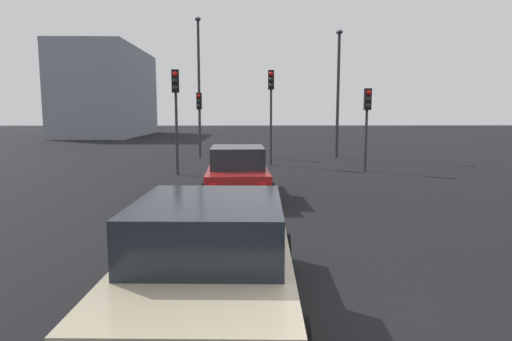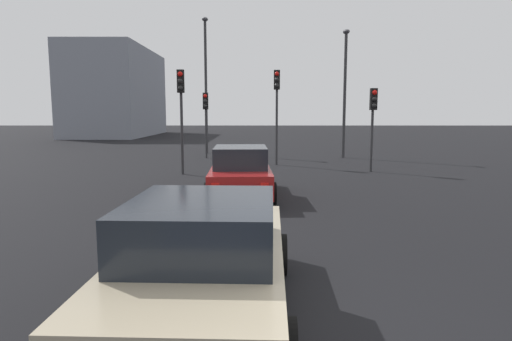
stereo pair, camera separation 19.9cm
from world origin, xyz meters
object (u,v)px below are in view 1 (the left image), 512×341
(car_red_right_lead, at_px, (238,173))
(street_lamp_far, at_px, (338,83))
(car_beige_right_second, at_px, (211,260))
(street_lamp_kerbside, at_px, (199,75))
(traffic_light_far_left, at_px, (176,100))
(traffic_light_far_right, at_px, (271,98))
(traffic_light_near_left, at_px, (367,112))
(traffic_light_near_right, at_px, (199,111))

(car_red_right_lead, distance_m, street_lamp_far, 13.00)
(car_beige_right_second, xyz_separation_m, street_lamp_far, (19.16, -5.50, 3.38))
(car_red_right_lead, bearing_deg, street_lamp_kerbside, 8.85)
(car_beige_right_second, distance_m, street_lamp_kerbside, 22.45)
(traffic_light_far_left, bearing_deg, street_lamp_kerbside, 177.26)
(traffic_light_far_left, distance_m, traffic_light_far_right, 5.14)
(car_beige_right_second, bearing_deg, traffic_light_far_right, -3.73)
(traffic_light_near_left, bearing_deg, street_lamp_kerbside, -140.03)
(traffic_light_far_right, bearing_deg, street_lamp_kerbside, -141.92)
(traffic_light_near_right, relative_size, street_lamp_kerbside, 0.44)
(car_red_right_lead, distance_m, traffic_light_far_left, 5.81)
(traffic_light_near_left, bearing_deg, traffic_light_far_left, -86.85)
(car_red_right_lead, bearing_deg, traffic_light_far_left, 26.73)
(street_lamp_kerbside, distance_m, street_lamp_far, 8.43)
(traffic_light_near_right, xyz_separation_m, street_lamp_far, (0.22, -7.62, 1.53))
(car_beige_right_second, xyz_separation_m, traffic_light_near_right, (18.94, 2.12, 1.85))
(car_red_right_lead, relative_size, traffic_light_near_right, 1.24)
(street_lamp_far, bearing_deg, traffic_light_near_right, 91.63)
(traffic_light_near_left, relative_size, street_lamp_far, 0.51)
(traffic_light_far_left, distance_m, street_lamp_kerbside, 9.61)
(street_lamp_kerbside, bearing_deg, car_beige_right_second, -173.71)
(traffic_light_near_right, bearing_deg, street_lamp_kerbside, -173.84)
(traffic_light_near_right, height_order, street_lamp_kerbside, street_lamp_kerbside)
(traffic_light_near_left, height_order, street_lamp_far, street_lamp_far)
(traffic_light_near_left, xyz_separation_m, traffic_light_near_right, (5.63, 7.66, 0.04))
(traffic_light_far_left, bearing_deg, traffic_light_near_left, 92.74)
(traffic_light_far_left, bearing_deg, street_lamp_far, 127.14)
(traffic_light_near_right, xyz_separation_m, street_lamp_kerbside, (3.01, 0.30, 2.16))
(traffic_light_far_left, xyz_separation_m, street_lamp_far, (6.66, -7.86, 1.11))
(traffic_light_near_left, bearing_deg, street_lamp_far, 177.70)
(car_beige_right_second, distance_m, traffic_light_far_left, 12.92)
(traffic_light_far_right, xyz_separation_m, street_lamp_far, (3.41, -3.89, 0.91))
(traffic_light_near_left, distance_m, street_lamp_far, 6.06)
(car_red_right_lead, bearing_deg, traffic_light_near_right, 10.07)
(traffic_light_far_right, relative_size, street_lamp_kerbside, 0.55)
(traffic_light_near_left, xyz_separation_m, traffic_light_far_left, (-0.81, 7.91, 0.47))
(traffic_light_near_right, bearing_deg, traffic_light_far_right, 49.87)
(traffic_light_far_left, xyz_separation_m, traffic_light_far_right, (3.25, -3.98, 0.20))
(traffic_light_far_right, bearing_deg, car_red_right_lead, -5.26)
(traffic_light_near_right, bearing_deg, traffic_light_far_left, -1.77)
(car_red_right_lead, bearing_deg, street_lamp_far, -26.65)
(street_lamp_kerbside, bearing_deg, traffic_light_far_left, -179.63)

